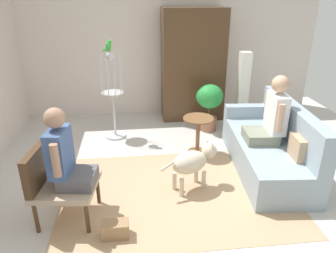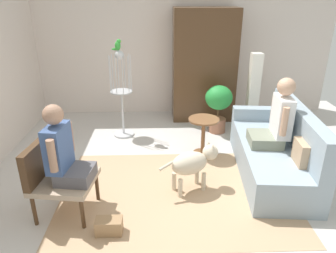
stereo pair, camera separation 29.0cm
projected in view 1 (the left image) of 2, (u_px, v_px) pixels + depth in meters
The scene contains 15 objects.
ground_plane at pixel (191, 190), 4.03m from camera, with size 6.97×6.97×0.00m, color beige.
back_wall at pixel (165, 49), 6.23m from camera, with size 6.04×0.12×2.58m, color silver.
area_rug at pixel (177, 192), 3.98m from camera, with size 2.82×2.02×0.01m, color tan.
couch at pixel (270, 147), 4.42m from camera, with size 0.98×2.05×0.93m.
armchair at pixel (54, 179), 3.36m from camera, with size 0.70×0.68×0.84m.
person_on_couch at pixel (272, 116), 4.21m from camera, with size 0.52×0.57×0.91m.
person_on_armchair at pixel (65, 155), 3.25m from camera, with size 0.47×0.52×0.86m.
round_end_table at pixel (198, 131), 4.81m from camera, with size 0.46×0.46×0.59m.
dog at pixel (193, 161), 3.92m from camera, with size 0.75×0.45×0.60m.
bird_cage_stand at pixel (113, 99), 5.25m from camera, with size 0.36×0.36×1.46m.
parrot at pixel (108, 46), 4.91m from camera, with size 0.17×0.10×0.18m.
potted_plant at pixel (209, 102), 5.56m from camera, with size 0.47×0.47×0.85m.
column_lamp at pixel (242, 92), 5.60m from camera, with size 0.20×0.20×1.39m.
armoire_cabinet at pixel (193, 65), 6.00m from camera, with size 1.17×0.56×2.07m, color #4C331E.
handbag at pixel (115, 229), 3.23m from camera, with size 0.28×0.16×0.17m, color #99724C.
Camera 1 is at (-0.69, -3.33, 2.32)m, focal length 33.89 mm.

